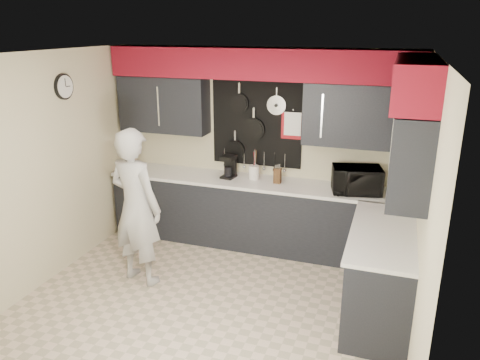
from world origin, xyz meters
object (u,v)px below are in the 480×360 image
(knife_block, at_px, (278,176))
(coffee_maker, at_px, (229,166))
(microwave, at_px, (357,180))
(utensil_crock, at_px, (254,172))
(person, at_px, (136,207))

(knife_block, distance_m, coffee_maker, 0.68)
(microwave, relative_size, utensil_crock, 3.22)
(utensil_crock, height_order, person, person)
(microwave, distance_m, knife_block, 0.99)
(utensil_crock, xyz_separation_m, person, (-0.96, -1.39, -0.10))
(coffee_maker, bearing_deg, person, -107.07)
(utensil_crock, relative_size, coffee_maker, 0.59)
(utensil_crock, bearing_deg, coffee_maker, -173.15)
(microwave, height_order, person, person)
(knife_block, relative_size, coffee_maker, 0.64)
(person, bearing_deg, knife_block, -122.01)
(knife_block, relative_size, utensil_crock, 1.09)
(microwave, relative_size, coffee_maker, 1.89)
(microwave, xyz_separation_m, utensil_crock, (-1.33, 0.11, -0.07))
(microwave, height_order, knife_block, microwave)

